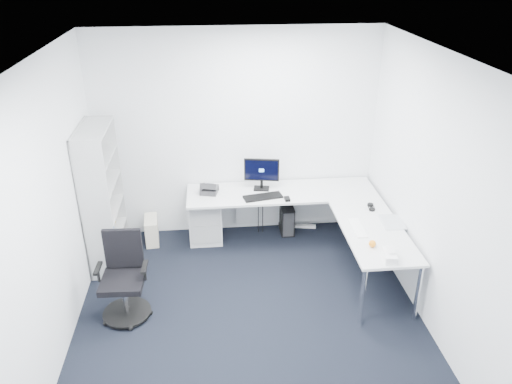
{
  "coord_description": "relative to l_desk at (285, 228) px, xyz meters",
  "views": [
    {
      "loc": [
        -0.34,
        -3.93,
        3.51
      ],
      "look_at": [
        0.15,
        1.05,
        1.05
      ],
      "focal_mm": 35.0,
      "sensor_mm": 36.0,
      "label": 1
    }
  ],
  "objects": [
    {
      "name": "ceiling",
      "position": [
        -0.55,
        -1.4,
        2.35
      ],
      "size": [
        4.2,
        4.2,
        0.0
      ],
      "primitive_type": "plane",
      "color": "white"
    },
    {
      "name": "headphones",
      "position": [
        1.0,
        -0.22,
        0.38
      ],
      "size": [
        0.13,
        0.19,
        0.05
      ],
      "primitive_type": null,
      "rotation": [
        0.0,
        0.0,
        -0.13
      ],
      "color": "black",
      "rests_on": "l_desk"
    },
    {
      "name": "l_desk",
      "position": [
        0.0,
        0.0,
        0.0
      ],
      "size": [
        2.41,
        1.35,
        0.71
      ],
      "primitive_type": null,
      "color": "silver",
      "rests_on": "ground"
    },
    {
      "name": "drawer_pedestal",
      "position": [
        -0.99,
        0.47,
        -0.03
      ],
      "size": [
        0.42,
        0.52,
        0.65
      ],
      "primitive_type": "cube",
      "color": "silver",
      "rests_on": "ground"
    },
    {
      "name": "laptop",
      "position": [
        1.13,
        -0.59,
        0.48
      ],
      "size": [
        0.38,
        0.37,
        0.25
      ],
      "primitive_type": null,
      "rotation": [
        0.0,
        0.0,
        -0.07
      ],
      "color": "silver",
      "rests_on": "l_desk"
    },
    {
      "name": "tissue_box",
      "position": [
        0.85,
        -1.3,
        0.39
      ],
      "size": [
        0.15,
        0.25,
        0.08
      ],
      "primitive_type": "cube",
      "rotation": [
        0.0,
        0.0,
        -0.15
      ],
      "color": "white",
      "rests_on": "l_desk"
    },
    {
      "name": "black_keyboard",
      "position": [
        -0.26,
        0.18,
        0.36
      ],
      "size": [
        0.51,
        0.26,
        0.02
      ],
      "primitive_type": "cube",
      "rotation": [
        0.0,
        0.0,
        0.2
      ],
      "color": "black",
      "rests_on": "l_desk"
    },
    {
      "name": "task_chair",
      "position": [
        -1.84,
        -1.05,
        0.11
      ],
      "size": [
        0.55,
        0.55,
        0.93
      ],
      "primitive_type": null,
      "rotation": [
        0.0,
        0.0,
        -0.05
      ],
      "color": "black",
      "rests_on": "ground"
    },
    {
      "name": "wall_left",
      "position": [
        -2.35,
        -1.4,
        1.0
      ],
      "size": [
        0.02,
        4.2,
        2.7
      ],
      "primitive_type": "cube",
      "color": "white",
      "rests_on": "ground"
    },
    {
      "name": "beige_pc_tower",
      "position": [
        -1.7,
        0.43,
        -0.18
      ],
      "size": [
        0.2,
        0.38,
        0.35
      ],
      "primitive_type": "cube",
      "rotation": [
        0.0,
        0.0,
        0.09
      ],
      "color": "beige",
      "rests_on": "ground"
    },
    {
      "name": "wall_back",
      "position": [
        -0.55,
        0.7,
        1.0
      ],
      "size": [
        3.6,
        0.02,
        2.7
      ],
      "primitive_type": "cube",
      "color": "white",
      "rests_on": "ground"
    },
    {
      "name": "black_pc_tower",
      "position": [
        0.1,
        0.55,
        -0.16
      ],
      "size": [
        0.18,
        0.4,
        0.39
      ],
      "primitive_type": "cube",
      "rotation": [
        0.0,
        0.0,
        -0.0
      ],
      "color": "black",
      "rests_on": "ground"
    },
    {
      "name": "mouse",
      "position": [
        0.03,
        0.08,
        0.37
      ],
      "size": [
        0.07,
        0.11,
        0.03
      ],
      "primitive_type": "cube",
      "rotation": [
        0.0,
        0.0,
        0.05
      ],
      "color": "black",
      "rests_on": "l_desk"
    },
    {
      "name": "bookshelf",
      "position": [
        -2.17,
        0.05,
        0.51
      ],
      "size": [
        0.34,
        0.87,
        1.73
      ],
      "primitive_type": null,
      "color": "#B2B4B4",
      "rests_on": "ground"
    },
    {
      "name": "white_keyboard",
      "position": [
        0.7,
        -0.68,
        0.36
      ],
      "size": [
        0.13,
        0.43,
        0.01
      ],
      "primitive_type": "cube",
      "rotation": [
        0.0,
        0.0,
        -0.02
      ],
      "color": "white",
      "rests_on": "l_desk"
    },
    {
      "name": "desk_phone",
      "position": [
        -0.92,
        0.38,
        0.43
      ],
      "size": [
        0.25,
        0.25,
        0.15
      ],
      "primitive_type": null,
      "rotation": [
        0.0,
        0.0,
        -0.24
      ],
      "color": "#2A2A2C",
      "rests_on": "l_desk"
    },
    {
      "name": "power_strip",
      "position": [
        0.36,
        0.6,
        -0.33
      ],
      "size": [
        0.34,
        0.12,
        0.04
      ],
      "primitive_type": "cube",
      "rotation": [
        0.0,
        0.0,
        -0.19
      ],
      "color": "white",
      "rests_on": "ground"
    },
    {
      "name": "ground",
      "position": [
        -0.55,
        -1.4,
        -0.35
      ],
      "size": [
        4.2,
        4.2,
        0.0
      ],
      "primitive_type": "plane",
      "color": "black"
    },
    {
      "name": "monitor",
      "position": [
        -0.25,
        0.43,
        0.57
      ],
      "size": [
        0.46,
        0.22,
        0.43
      ],
      "primitive_type": null,
      "rotation": [
        0.0,
        0.0,
        -0.17
      ],
      "color": "black",
      "rests_on": "l_desk"
    },
    {
      "name": "wall_right",
      "position": [
        1.25,
        -1.4,
        1.0
      ],
      "size": [
        0.02,
        4.2,
        2.7
      ],
      "primitive_type": "cube",
      "color": "white",
      "rests_on": "ground"
    },
    {
      "name": "orange_fruit",
      "position": [
        0.75,
        -1.06,
        0.39
      ],
      "size": [
        0.08,
        0.08,
        0.08
      ],
      "primitive_type": "sphere",
      "color": "orange",
      "rests_on": "l_desk"
    }
  ]
}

